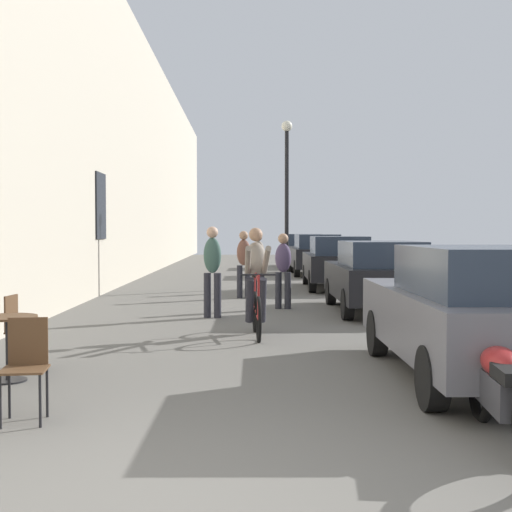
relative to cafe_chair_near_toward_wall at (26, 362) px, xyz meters
The scene contains 17 objects.
ground_plane 2.36m from the cafe_chair_near_toward_wall, 53.50° to the right, with size 88.00×88.00×0.00m, color #5B5954.
building_facade_left 12.94m from the cafe_chair_near_toward_wall, 99.72° to the left, with size 0.54×68.00×8.90m.
cafe_chair_near_toward_wall is the anchor object (origin of this frame).
cafe_table_mid 1.70m from the cafe_chair_near_toward_wall, 114.31° to the left, with size 0.64×0.64×0.72m.
cafe_chair_mid_toward_street 2.31m from the cafe_chair_near_toward_wall, 109.63° to the left, with size 0.41×0.41×0.89m.
cyclist_on_bicycle 5.27m from the cafe_chair_near_toward_wall, 66.70° to the left, with size 0.52×1.76×1.74m.
pedestrian_near 7.14m from the cafe_chair_near_toward_wall, 79.67° to the left, with size 0.38×0.30×1.74m.
pedestrian_mid 8.90m from the cafe_chair_near_toward_wall, 72.26° to the left, with size 0.36×0.26×1.61m.
pedestrian_far 10.97m from the cafe_chair_near_toward_wall, 80.21° to the left, with size 0.34×0.24×1.66m.
pedestrian_furthest 12.75m from the cafe_chair_near_toward_wall, 79.81° to the left, with size 0.34×0.25×1.61m.
street_lamp 14.63m from the cafe_chair_near_toward_wall, 77.47° to the left, with size 0.32×0.32×4.90m.
parked_car_nearest 4.69m from the cafe_chair_near_toward_wall, 18.85° to the left, with size 1.81×4.21×1.49m.
parked_car_second 9.09m from the cafe_chair_near_toward_wall, 59.65° to the left, with size 1.77×4.11×1.45m.
parked_car_third 14.26m from the cafe_chair_near_toward_wall, 71.40° to the left, with size 1.91×4.30×1.51m.
parked_car_fourth 20.25m from the cafe_chair_near_toward_wall, 76.96° to the left, with size 1.84×4.34×1.54m.
parked_car_fifth 25.63m from the cafe_chair_near_toward_wall, 79.76° to the left, with size 1.85×4.32×1.53m.
parked_motorcycle 3.97m from the cafe_chair_near_toward_wall, 10.48° to the right, with size 0.62×2.14×0.92m.
Camera 1 is at (0.55, -4.02, 1.65)m, focal length 47.46 mm.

